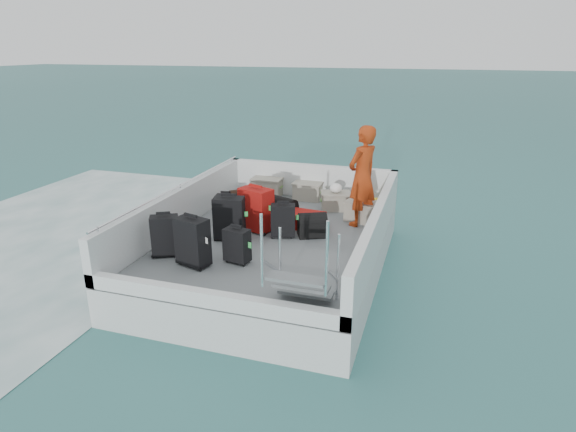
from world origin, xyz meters
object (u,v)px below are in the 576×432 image
object	(u,v)px
suitcase_0	(165,236)
crate_2	(335,202)
crate_1	(308,192)
passenger	(362,176)
suitcase_5	(256,210)
suitcase_6	(237,246)
crate_0	(267,187)
suitcase_7	(283,221)
suitcase_3	(193,242)
suitcase_8	(304,220)
suitcase_2	(226,209)
suitcase_4	(229,219)
crate_3	(362,212)

from	to	relation	value
suitcase_0	crate_2	world-z (taller)	suitcase_0
crate_1	passenger	world-z (taller)	passenger
suitcase_5	crate_1	world-z (taller)	suitcase_5
suitcase_6	crate_0	size ratio (longest dim) A/B	0.87
suitcase_7	crate_1	world-z (taller)	suitcase_7
suitcase_3	crate_2	xyz separation A→B (m)	(1.44, 3.15, -0.20)
suitcase_3	passenger	xyz separation A→B (m)	(2.04, 2.47, 0.53)
suitcase_7	crate_0	size ratio (longest dim) A/B	0.94
suitcase_8	crate_2	size ratio (longest dim) A/B	1.28
suitcase_0	crate_1	xyz separation A→B (m)	(1.31, 3.44, -0.15)
suitcase_2	passenger	distance (m)	2.51
crate_0	crate_2	size ratio (longest dim) A/B	1.13
suitcase_0	suitcase_2	xyz separation A→B (m)	(0.27, 1.63, -0.06)
crate_0	crate_2	xyz separation A→B (m)	(1.60, -0.48, -0.02)
suitcase_3	crate_2	bearing A→B (deg)	81.56
suitcase_3	passenger	world-z (taller)	passenger
crate_0	suitcase_4	bearing A→B (deg)	-84.36
suitcase_4	passenger	world-z (taller)	passenger
suitcase_7	crate_3	world-z (taller)	suitcase_7
suitcase_4	suitcase_8	size ratio (longest dim) A/B	1.06
crate_1	suitcase_0	bearing A→B (deg)	-110.85
suitcase_2	suitcase_5	xyz separation A→B (m)	(0.66, -0.21, 0.12)
suitcase_7	suitcase_0	bearing A→B (deg)	-156.25
suitcase_5	passenger	world-z (taller)	passenger
suitcase_6	suitcase_7	world-z (taller)	suitcase_7
suitcase_2	suitcase_4	xyz separation A→B (m)	(0.38, -0.72, 0.10)
suitcase_8	crate_2	bearing A→B (deg)	-8.76
crate_3	crate_0	bearing A→B (deg)	156.15
suitcase_4	suitcase_5	distance (m)	0.58
suitcase_5	suitcase_8	size ratio (longest dim) A/B	1.11
suitcase_3	crate_3	distance (m)	3.35
suitcase_4	crate_2	xyz separation A→B (m)	(1.35, 2.05, -0.20)
crate_3	passenger	xyz separation A→B (m)	(-0.00, -0.18, 0.73)
suitcase_5	crate_2	xyz separation A→B (m)	(1.07, 1.54, -0.22)
suitcase_6	suitcase_7	xyz separation A→B (m)	(0.34, 1.17, 0.02)
crate_2	suitcase_7	bearing A→B (deg)	-107.60
suitcase_0	suitcase_4	distance (m)	1.13
suitcase_6	crate_2	size ratio (longest dim) A/B	0.98
suitcase_3	crate_1	distance (m)	3.71
suitcase_3	crate_2	distance (m)	3.47
suitcase_4	suitcase_5	world-z (taller)	suitcase_5
suitcase_3	suitcase_5	xyz separation A→B (m)	(0.37, 1.61, 0.02)
suitcase_4	suitcase_2	bearing A→B (deg)	106.59
suitcase_5	crate_1	bearing A→B (deg)	99.07
suitcase_8	crate_2	distance (m)	1.17
suitcase_6	suitcase_2	bearing A→B (deg)	131.42
suitcase_7	crate_3	bearing A→B (deg)	28.86
suitcase_0	suitcase_7	xyz separation A→B (m)	(1.47, 1.28, -0.04)
suitcase_4	suitcase_6	xyz separation A→B (m)	(0.48, -0.81, -0.10)
suitcase_3	crate_3	bearing A→B (deg)	68.42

